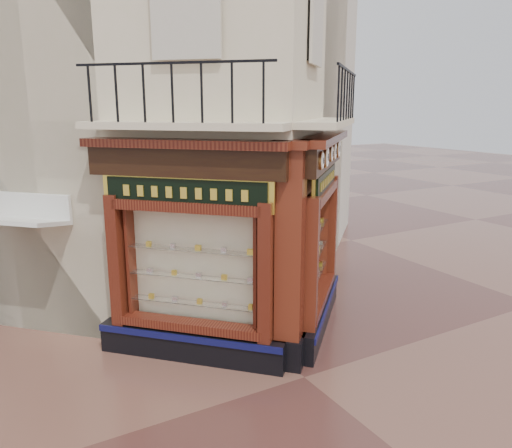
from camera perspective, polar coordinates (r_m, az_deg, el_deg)
ground at (r=8.94m, az=5.55°, el=-17.04°), size 80.00×80.00×0.00m
main_building at (r=13.30m, az=-10.16°, el=19.57°), size 11.31×11.31×12.00m
neighbour_left at (r=15.07m, az=-22.69°, el=16.12°), size 11.31×11.31×11.00m
neighbour_right at (r=16.48m, az=-4.64°, el=16.74°), size 11.31×11.31×11.00m
shopfront_left at (r=8.80m, az=-7.66°, el=-3.53°), size 2.86×2.86×3.98m
shopfront_right at (r=10.14m, az=7.23°, el=-1.25°), size 2.86×2.86×3.98m
corner_pilaster at (r=8.53m, az=3.91°, el=-4.20°), size 0.85×0.85×3.98m
balcony at (r=8.97m, az=0.61°, el=11.45°), size 5.94×2.97×1.03m
clock_a at (r=8.50m, az=7.47°, el=7.20°), size 0.26×0.26×0.31m
clock_b at (r=9.09m, az=8.02°, el=7.58°), size 0.31×0.31×0.38m
clock_c at (r=9.78m, az=8.57°, el=7.96°), size 0.26×0.26×0.32m
clock_d at (r=10.31m, az=8.94°, el=8.21°), size 0.29×0.29×0.36m
clock_e at (r=11.01m, az=9.38°, el=8.52°), size 0.32×0.32×0.40m
awning at (r=10.97m, az=-24.31°, el=-12.21°), size 1.88×1.88×0.25m
signboard_left at (r=8.48m, az=-8.10°, el=3.61°), size 2.23×2.23×0.60m
signboard_right at (r=9.91m, az=7.87°, el=5.02°), size 1.90×1.90×0.51m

